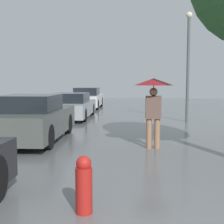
{
  "coord_description": "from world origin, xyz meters",
  "views": [
    {
      "loc": [
        -0.46,
        -1.85,
        1.68
      ],
      "look_at": [
        -0.92,
        5.94,
        0.92
      ],
      "focal_mm": 50.0,
      "sensor_mm": 36.0,
      "label": 1
    }
  ],
  "objects_px": {
    "pedestrian": "(153,93)",
    "street_lamp": "(188,58)",
    "parked_car_third": "(72,106)",
    "parked_car_second": "(32,119)",
    "fire_hydrant": "(84,185)",
    "parked_car_farthest": "(87,98)"
  },
  "relations": [
    {
      "from": "parked_car_farthest",
      "to": "fire_hydrant",
      "type": "bearing_deg",
      "value": -82.27
    },
    {
      "from": "street_lamp",
      "to": "pedestrian",
      "type": "bearing_deg",
      "value": -108.58
    },
    {
      "from": "parked_car_farthest",
      "to": "street_lamp",
      "type": "relative_size",
      "value": 0.93
    },
    {
      "from": "parked_car_third",
      "to": "street_lamp",
      "type": "height_order",
      "value": "street_lamp"
    },
    {
      "from": "parked_car_third",
      "to": "fire_hydrant",
      "type": "xyz_separation_m",
      "value": [
        2.12,
        -10.41,
        -0.18
      ]
    },
    {
      "from": "parked_car_second",
      "to": "street_lamp",
      "type": "distance_m",
      "value": 7.11
    },
    {
      "from": "parked_car_second",
      "to": "street_lamp",
      "type": "relative_size",
      "value": 0.88
    },
    {
      "from": "parked_car_farthest",
      "to": "street_lamp",
      "type": "bearing_deg",
      "value": -52.44
    },
    {
      "from": "street_lamp",
      "to": "fire_hydrant",
      "type": "relative_size",
      "value": 6.02
    },
    {
      "from": "parked_car_third",
      "to": "parked_car_second",
      "type": "bearing_deg",
      "value": -91.23
    },
    {
      "from": "parked_car_farthest",
      "to": "parked_car_second",
      "type": "bearing_deg",
      "value": -90.37
    },
    {
      "from": "pedestrian",
      "to": "parked_car_third",
      "type": "relative_size",
      "value": 0.39
    },
    {
      "from": "pedestrian",
      "to": "parked_car_farthest",
      "type": "bearing_deg",
      "value": 105.5
    },
    {
      "from": "pedestrian",
      "to": "street_lamp",
      "type": "bearing_deg",
      "value": 71.42
    },
    {
      "from": "parked_car_third",
      "to": "fire_hydrant",
      "type": "distance_m",
      "value": 10.63
    },
    {
      "from": "pedestrian",
      "to": "fire_hydrant",
      "type": "distance_m",
      "value": 4.26
    },
    {
      "from": "parked_car_farthest",
      "to": "street_lamp",
      "type": "height_order",
      "value": "street_lamp"
    },
    {
      "from": "parked_car_farthest",
      "to": "parked_car_third",
      "type": "bearing_deg",
      "value": -89.52
    },
    {
      "from": "street_lamp",
      "to": "parked_car_second",
      "type": "bearing_deg",
      "value": -139.64
    },
    {
      "from": "pedestrian",
      "to": "parked_car_third",
      "type": "height_order",
      "value": "pedestrian"
    },
    {
      "from": "parked_car_third",
      "to": "parked_car_farthest",
      "type": "distance_m",
      "value": 5.55
    },
    {
      "from": "pedestrian",
      "to": "street_lamp",
      "type": "xyz_separation_m",
      "value": [
        1.79,
        5.34,
        1.26
      ]
    }
  ]
}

